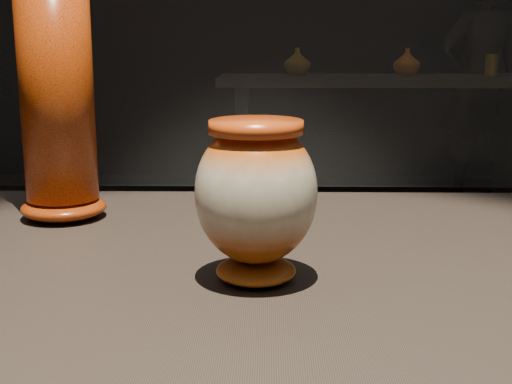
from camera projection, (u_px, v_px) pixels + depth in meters
main_vase at (256, 195)px, 0.77m from camera, size 0.15×0.15×0.18m
tall_vase at (57, 88)px, 1.01m from camera, size 0.14×0.14×0.39m
back_shelf at (379, 119)px, 4.45m from camera, size 2.00×0.60×0.90m
back_vase_left at (297, 62)px, 4.42m from camera, size 0.22×0.22×0.17m
back_vase_mid at (407, 62)px, 4.38m from camera, size 0.17×0.17×0.17m
back_vase_right at (491, 65)px, 4.42m from camera, size 0.08×0.08×0.13m
visitor at (481, 84)px, 4.92m from camera, size 0.64×0.46×1.63m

